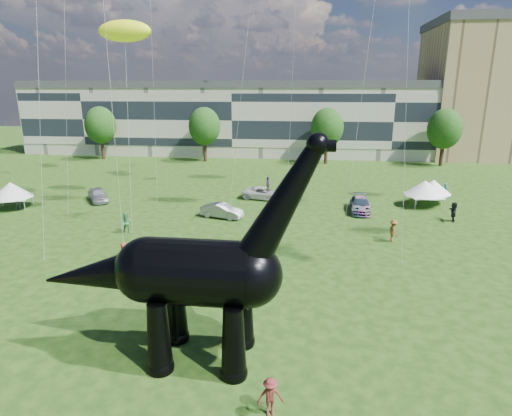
# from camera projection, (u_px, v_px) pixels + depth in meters

# --- Properties ---
(ground) EXTENTS (220.00, 220.00, 0.00)m
(ground) POSITION_uv_depth(u_px,v_px,m) (197.00, 356.00, 20.01)
(ground) COLOR #16330C
(ground) RESTS_ON ground
(terrace_row) EXTENTS (78.00, 11.00, 12.00)m
(terrace_row) POSITION_uv_depth(u_px,v_px,m) (237.00, 121.00, 78.47)
(terrace_row) COLOR beige
(terrace_row) RESTS_ON ground
(apartment_block) EXTENTS (28.00, 18.00, 22.00)m
(apartment_block) POSITION_uv_depth(u_px,v_px,m) (511.00, 93.00, 74.60)
(apartment_block) COLOR tan
(apartment_block) RESTS_ON ground
(tree_far_left) EXTENTS (5.20, 5.20, 9.44)m
(tree_far_left) POSITION_uv_depth(u_px,v_px,m) (100.00, 122.00, 72.26)
(tree_far_left) COLOR #382314
(tree_far_left) RESTS_ON ground
(tree_mid_left) EXTENTS (5.20, 5.20, 9.44)m
(tree_mid_left) POSITION_uv_depth(u_px,v_px,m) (204.00, 123.00, 70.25)
(tree_mid_left) COLOR #382314
(tree_mid_left) RESTS_ON ground
(tree_mid_right) EXTENTS (5.20, 5.20, 9.44)m
(tree_mid_right) POSITION_uv_depth(u_px,v_px,m) (327.00, 124.00, 68.01)
(tree_mid_right) COLOR #382314
(tree_mid_right) RESTS_ON ground
(tree_far_right) EXTENTS (5.20, 5.20, 9.44)m
(tree_far_right) POSITION_uv_depth(u_px,v_px,m) (445.00, 126.00, 66.00)
(tree_far_right) COLOR #382314
(tree_far_right) RESTS_ON ground
(dinosaur_sculpture) EXTENTS (13.22, 3.66, 10.86)m
(dinosaur_sculpture) POSITION_uv_depth(u_px,v_px,m) (188.00, 275.00, 18.90)
(dinosaur_sculpture) COLOR black
(dinosaur_sculpture) RESTS_ON ground
(car_silver) EXTENTS (3.94, 4.59, 1.49)m
(car_silver) POSITION_uv_depth(u_px,v_px,m) (98.00, 195.00, 46.71)
(car_silver) COLOR silver
(car_silver) RESTS_ON ground
(car_grey) EXTENTS (4.36, 2.55, 1.36)m
(car_grey) POSITION_uv_depth(u_px,v_px,m) (222.00, 211.00, 40.87)
(car_grey) COLOR gray
(car_grey) RESTS_ON ground
(car_white) EXTENTS (5.25, 3.16, 1.36)m
(car_white) POSITION_uv_depth(u_px,v_px,m) (264.00, 193.00, 47.59)
(car_white) COLOR silver
(car_white) RESTS_ON ground
(car_dark) EXTENTS (2.22, 5.01, 1.43)m
(car_dark) POSITION_uv_depth(u_px,v_px,m) (361.00, 205.00, 42.83)
(car_dark) COLOR #595960
(car_dark) RESTS_ON ground
(gazebo_near) EXTENTS (4.74, 4.74, 2.58)m
(gazebo_near) POSITION_uv_depth(u_px,v_px,m) (433.00, 187.00, 45.59)
(gazebo_near) COLOR white
(gazebo_near) RESTS_ON ground
(gazebo_far) EXTENTS (4.61, 4.61, 2.79)m
(gazebo_far) POSITION_uv_depth(u_px,v_px,m) (425.00, 188.00, 44.40)
(gazebo_far) COLOR white
(gazebo_far) RESTS_ON ground
(gazebo_left) EXTENTS (5.10, 5.10, 2.80)m
(gazebo_left) POSITION_uv_depth(u_px,v_px,m) (11.00, 190.00, 43.47)
(gazebo_left) COLOR silver
(gazebo_left) RESTS_ON ground
(visitors) EXTENTS (45.55, 36.70, 1.90)m
(visitors) POSITION_uv_depth(u_px,v_px,m) (244.00, 223.00, 36.52)
(visitors) COLOR #2B649F
(visitors) RESTS_ON ground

